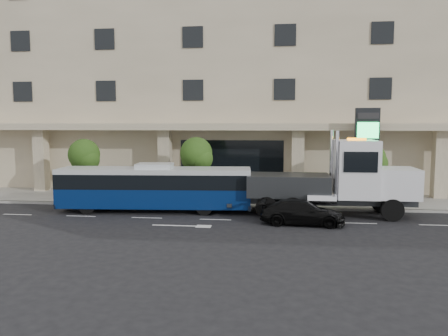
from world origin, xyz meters
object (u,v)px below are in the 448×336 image
Objects in this scene: city_bus at (155,187)px; black_sedan at (302,212)px; tow_truck at (338,181)px; signage_pylon at (366,155)px.

city_bus is 9.25m from black_sedan.
black_sedan is (8.86, -2.50, -0.87)m from city_bus.
signage_pylon is at bearing 59.85° from tow_truck.
tow_truck is 1.75× the size of signage_pylon.
signage_pylon is at bearing 12.72° from city_bus.
black_sedan is at bearing -118.79° from signage_pylon.
city_bus is at bearing 78.28° from black_sedan.
city_bus is 1.89× the size of signage_pylon.
tow_truck is 4.87m from signage_pylon.
city_bus is 11.11m from tow_truck.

